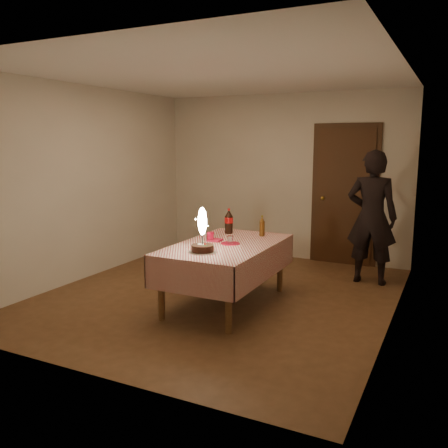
{
  "coord_description": "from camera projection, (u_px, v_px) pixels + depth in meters",
  "views": [
    {
      "loc": [
        2.52,
        -4.96,
        1.86
      ],
      "look_at": [
        0.22,
        -0.31,
        0.95
      ],
      "focal_mm": 38.0,
      "sensor_mm": 36.0,
      "label": 1
    }
  ],
  "objects": [
    {
      "name": "cola_bottle",
      "position": [
        229.0,
        221.0,
        5.93
      ],
      "size": [
        0.1,
        0.1,
        0.32
      ],
      "color": "black",
      "rests_on": "dining_table"
    },
    {
      "name": "photographer",
      "position": [
        372.0,
        217.0,
        6.18
      ],
      "size": [
        0.64,
        0.46,
        1.76
      ],
      "color": "black",
      "rests_on": "ground"
    },
    {
      "name": "red_cup",
      "position": [
        210.0,
        236.0,
        5.53
      ],
      "size": [
        0.08,
        0.08,
        0.1
      ],
      "primitive_type": "cylinder",
      "color": "#AD0C28",
      "rests_on": "dining_table"
    },
    {
      "name": "amber_bottle_right",
      "position": [
        262.0,
        226.0,
        5.78
      ],
      "size": [
        0.06,
        0.06,
        0.26
      ],
      "color": "#522F0E",
      "rests_on": "dining_table"
    },
    {
      "name": "ground",
      "position": [
        219.0,
        295.0,
        5.8
      ],
      "size": [
        4.0,
        4.5,
        0.01
      ],
      "primitive_type": "cube",
      "color": "brown",
      "rests_on": "ground"
    },
    {
      "name": "birthday_cake",
      "position": [
        202.0,
        239.0,
        4.93
      ],
      "size": [
        0.29,
        0.29,
        0.47
      ],
      "color": "white",
      "rests_on": "dining_table"
    },
    {
      "name": "dining_table",
      "position": [
        226.0,
        252.0,
        5.37
      ],
      "size": [
        1.02,
        1.72,
        0.71
      ],
      "color": "brown",
      "rests_on": "ground"
    },
    {
      "name": "red_plate",
      "position": [
        230.0,
        243.0,
        5.35
      ],
      "size": [
        0.22,
        0.22,
        0.01
      ],
      "primitive_type": "cylinder",
      "color": "#B50C27",
      "rests_on": "dining_table"
    },
    {
      "name": "napkin_stack",
      "position": [
        215.0,
        240.0,
        5.51
      ],
      "size": [
        0.15,
        0.15,
        0.02
      ],
      "primitive_type": "cube",
      "color": "#AB132E",
      "rests_on": "dining_table"
    },
    {
      "name": "room_shell",
      "position": [
        224.0,
        159.0,
        5.57
      ],
      "size": [
        4.04,
        4.54,
        2.62
      ],
      "color": "beige",
      "rests_on": "ground"
    },
    {
      "name": "clear_cup",
      "position": [
        230.0,
        240.0,
        5.35
      ],
      "size": [
        0.07,
        0.07,
        0.09
      ],
      "primitive_type": "cylinder",
      "color": "silver",
      "rests_on": "dining_table"
    }
  ]
}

